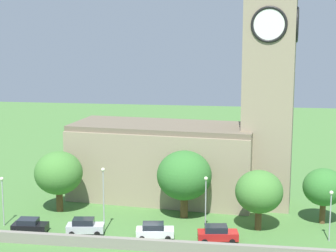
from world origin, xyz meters
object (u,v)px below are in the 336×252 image
(car_black, at_px, (30,225))
(car_silver, at_px, (85,226))
(tree_riverside_east, at_px, (259,192))
(tree_by_tower, at_px, (324,187))
(tree_churchyard, at_px, (59,173))
(church, at_px, (197,134))
(streetlamp_central, at_px, (206,196))
(streetlamp_west_end, at_px, (2,193))
(tree_riverside_west, at_px, (184,176))
(car_red, at_px, (217,234))
(streetlamp_east_mid, at_px, (331,207))
(streetlamp_west_mid, at_px, (103,190))
(car_white, at_px, (155,231))

(car_black, relative_size, car_silver, 0.93)
(tree_riverside_east, distance_m, tree_by_tower, 8.67)
(tree_riverside_east, bearing_deg, tree_churchyard, 173.31)
(church, xyz_separation_m, streetlamp_central, (2.27, -13.01, -4.86))
(car_black, xyz_separation_m, streetlamp_central, (20.72, 2.79, 3.78))
(car_silver, bearing_deg, streetlamp_west_end, 172.87)
(church, distance_m, tree_riverside_west, 8.79)
(tree_churchyard, distance_m, tree_by_tower, 33.98)
(streetlamp_central, height_order, tree_riverside_east, tree_riverside_east)
(church, relative_size, car_black, 8.13)
(car_red, distance_m, tree_riverside_west, 10.11)
(streetlamp_east_mid, height_order, tree_riverside_east, tree_riverside_east)
(car_red, distance_m, streetlamp_west_end, 26.54)
(streetlamp_west_mid, bearing_deg, streetlamp_west_end, 178.47)
(streetlamp_west_end, height_order, streetlamp_central, streetlamp_central)
(car_silver, distance_m, tree_by_tower, 29.50)
(car_silver, height_order, car_red, car_silver)
(car_red, relative_size, streetlamp_west_mid, 0.61)
(car_black, bearing_deg, tree_by_tower, 13.51)
(church, xyz_separation_m, tree_churchyard, (-17.56, -7.83, -4.28))
(car_white, distance_m, streetlamp_east_mid, 20.19)
(streetlamp_central, relative_size, streetlamp_east_mid, 1.16)
(car_red, height_order, streetlamp_east_mid, streetlamp_east_mid)
(tree_riverside_west, bearing_deg, church, 83.41)
(streetlamp_west_end, bearing_deg, tree_churchyard, 52.02)
(streetlamp_central, bearing_deg, car_white, -156.12)
(car_white, bearing_deg, tree_riverside_west, 72.07)
(church, bearing_deg, tree_riverside_west, -96.59)
(church, relative_size, tree_by_tower, 4.96)
(car_white, xyz_separation_m, streetlamp_central, (5.67, 2.51, 3.70))
(streetlamp_west_end, bearing_deg, car_white, -4.18)
(church, distance_m, car_red, 18.07)
(car_silver, bearing_deg, church, 52.82)
(car_white, xyz_separation_m, tree_riverside_west, (2.50, 7.72, 4.61))
(car_silver, distance_m, streetlamp_west_mid, 4.79)
(car_red, relative_size, tree_churchyard, 0.59)
(streetlamp_central, bearing_deg, streetlamp_east_mid, -1.53)
(car_red, bearing_deg, streetlamp_west_mid, 175.71)
(streetlamp_central, height_order, tree_riverside_west, tree_riverside_west)
(car_white, distance_m, tree_riverside_west, 9.33)
(car_black, distance_m, streetlamp_east_mid, 35.12)
(church, bearing_deg, streetlamp_central, -80.11)
(car_silver, bearing_deg, streetlamp_east_mid, 4.22)
(tree_churchyard, bearing_deg, streetlamp_west_end, -127.98)
(car_red, xyz_separation_m, tree_by_tower, (12.58, 8.06, 3.66))
(car_red, height_order, streetlamp_west_mid, streetlamp_west_mid)
(car_silver, xyz_separation_m, car_white, (8.33, -0.05, -0.04))
(streetlamp_east_mid, bearing_deg, car_red, -170.58)
(streetlamp_west_end, relative_size, streetlamp_east_mid, 1.03)
(car_red, bearing_deg, streetlamp_west_end, 177.05)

